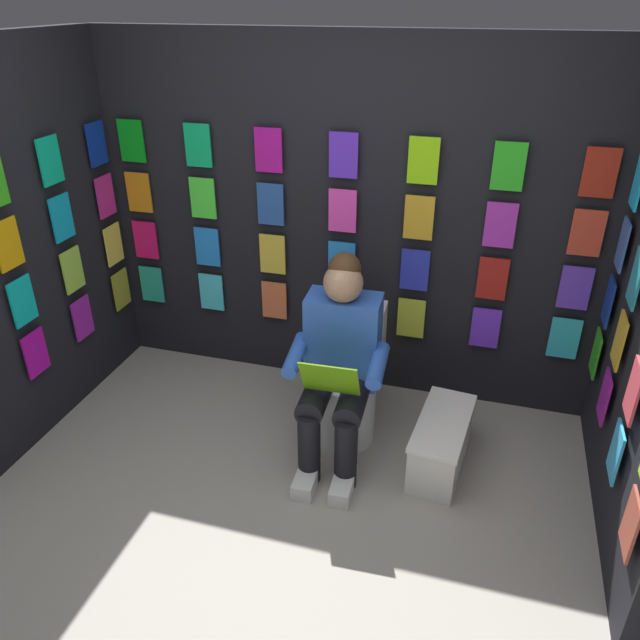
# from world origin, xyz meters

# --- Properties ---
(ground_plane) EXTENTS (30.00, 30.00, 0.00)m
(ground_plane) POSITION_xyz_m (0.00, 0.00, 0.00)
(ground_plane) COLOR #9E998E
(display_wall_back) EXTENTS (3.23, 0.14, 2.20)m
(display_wall_back) POSITION_xyz_m (-0.00, -1.71, 1.10)
(display_wall_back) COLOR black
(display_wall_back) RESTS_ON ground
(display_wall_right) EXTENTS (0.14, 1.66, 2.20)m
(display_wall_right) POSITION_xyz_m (1.61, -0.83, 1.10)
(display_wall_right) COLOR black
(display_wall_right) RESTS_ON ground
(toilet) EXTENTS (0.41, 0.56, 0.77)m
(toilet) POSITION_xyz_m (-0.16, -1.14, 0.33)
(toilet) COLOR white
(toilet) RESTS_ON ground
(person_reading) EXTENTS (0.54, 0.70, 1.19)m
(person_reading) POSITION_xyz_m (-0.17, -0.91, 0.60)
(person_reading) COLOR blue
(person_reading) RESTS_ON ground
(comic_longbox_near) EXTENTS (0.32, 0.63, 0.32)m
(comic_longbox_near) POSITION_xyz_m (-0.75, -0.95, 0.16)
(comic_longbox_near) COLOR white
(comic_longbox_near) RESTS_ON ground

